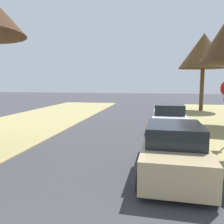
% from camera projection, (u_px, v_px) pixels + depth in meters
% --- Properties ---
extents(street_tree_right_far, '(4.62, 4.62, 7.43)m').
position_uv_depth(street_tree_right_far, '(204.00, 51.00, 21.70)').
color(street_tree_right_far, brown).
rests_on(street_tree_right_far, grass_verge_right).
extents(parked_sedan_tan, '(2.02, 4.44, 1.57)m').
position_uv_depth(parked_sedan_tan, '(173.00, 150.00, 7.08)').
color(parked_sedan_tan, tan).
rests_on(parked_sedan_tan, ground).
extents(parked_sedan_white, '(2.02, 4.44, 1.57)m').
position_uv_depth(parked_sedan_white, '(169.00, 118.00, 13.37)').
color(parked_sedan_white, white).
rests_on(parked_sedan_white, ground).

